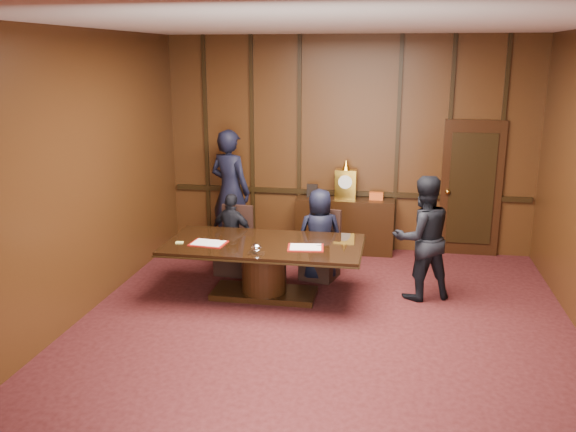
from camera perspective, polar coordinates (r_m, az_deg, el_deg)
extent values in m
plane|color=black|center=(7.24, 3.02, -11.23)|extent=(7.00, 7.00, 0.00)
plane|color=silver|center=(6.51, 3.45, 17.64)|extent=(7.00, 7.00, 0.00)
cube|color=black|center=(10.09, 5.61, 6.63)|extent=(6.00, 0.04, 3.50)
cube|color=black|center=(3.37, -4.01, -10.28)|extent=(6.00, 0.04, 3.50)
cube|color=black|center=(7.61, -19.86, 3.13)|extent=(0.04, 7.00, 3.50)
cube|color=black|center=(10.20, 5.49, 2.16)|extent=(5.90, 0.05, 0.08)
cube|color=black|center=(10.21, 16.77, 2.46)|extent=(0.95, 0.06, 2.20)
sphere|color=gold|center=(10.11, 14.71, 2.20)|extent=(0.08, 0.08, 0.08)
cube|color=black|center=(10.12, 5.32, -0.86)|extent=(1.60, 0.45, 0.90)
cube|color=black|center=(10.32, 1.38, -2.92)|extent=(0.12, 0.40, 0.06)
cube|color=black|center=(10.22, 9.18, -3.30)|extent=(0.12, 0.40, 0.06)
cube|color=gold|center=(9.96, 5.41, 2.97)|extent=(0.34, 0.18, 0.48)
cylinder|color=white|center=(9.85, 5.37, 3.19)|extent=(0.22, 0.03, 0.22)
cone|color=gold|center=(9.90, 5.46, 4.78)|extent=(0.14, 0.14, 0.16)
cube|color=black|center=(10.06, 2.28, 2.39)|extent=(0.18, 0.04, 0.22)
cube|color=#D44D18|center=(9.99, 8.26, 1.86)|extent=(0.22, 0.12, 0.12)
cube|color=black|center=(8.35, -2.23, -7.25)|extent=(1.40, 0.60, 0.08)
cylinder|color=black|center=(8.23, -2.25, -4.99)|extent=(0.60, 0.60, 0.62)
cube|color=black|center=(8.12, -2.28, -2.86)|extent=(2.62, 1.32, 0.02)
cube|color=black|center=(8.12, -2.28, -2.73)|extent=(2.60, 1.30, 0.06)
cube|color=maroon|center=(8.13, -7.46, -2.55)|extent=(0.49, 0.37, 0.01)
cube|color=white|center=(8.13, -7.46, -2.49)|extent=(0.43, 0.32, 0.01)
cube|color=maroon|center=(7.89, 1.66, -2.98)|extent=(0.50, 0.38, 0.01)
cube|color=white|center=(7.88, 1.66, -2.91)|extent=(0.43, 0.33, 0.01)
cube|color=white|center=(7.69, -2.99, -3.47)|extent=(0.20, 0.14, 0.01)
ellipsoid|color=white|center=(7.67, -2.99, -3.06)|extent=(0.13, 0.13, 0.10)
cube|color=#DCDF6D|center=(8.22, -10.13, -2.45)|extent=(0.11, 0.08, 0.01)
cube|color=black|center=(9.21, -5.09, -3.90)|extent=(0.52, 0.52, 0.46)
cube|color=black|center=(9.25, -4.73, -0.62)|extent=(0.48, 0.10, 0.55)
cylinder|color=black|center=(9.11, -6.62, -4.90)|extent=(0.04, 0.04, 0.23)
cylinder|color=black|center=(9.38, -3.58, -4.25)|extent=(0.04, 0.04, 0.23)
cube|color=black|center=(8.97, 2.98, -4.37)|extent=(0.58, 0.58, 0.46)
cube|color=black|center=(9.01, 3.51, -1.03)|extent=(0.48, 0.18, 0.55)
cylinder|color=black|center=(8.85, 1.52, -5.43)|extent=(0.04, 0.04, 0.23)
cylinder|color=black|center=(9.17, 4.37, -4.71)|extent=(0.04, 0.04, 0.23)
imported|color=black|center=(9.04, -5.23, -1.71)|extent=(0.77, 0.48, 1.22)
imported|color=black|center=(8.79, 2.98, -1.76)|extent=(0.76, 0.62, 1.34)
imported|color=black|center=(10.06, -5.42, 2.35)|extent=(0.87, 0.73, 2.03)
imported|color=black|center=(8.25, 12.45, -2.00)|extent=(0.99, 0.89, 1.67)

